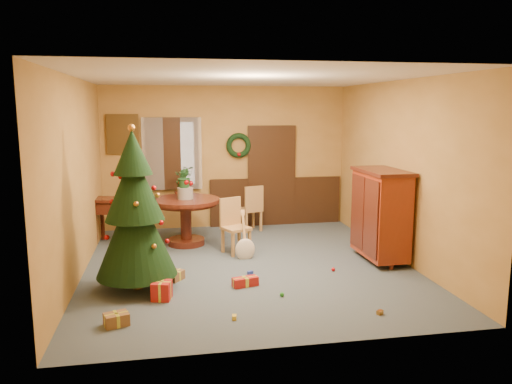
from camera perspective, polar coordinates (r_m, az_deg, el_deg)
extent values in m
plane|color=#3D4C58|center=(7.95, -0.91, -8.41)|extent=(5.50, 5.50, 0.00)
plane|color=silver|center=(7.58, -0.97, 12.93)|extent=(5.50, 5.50, 0.00)
plane|color=olive|center=(10.34, -3.43, 3.97)|extent=(5.00, 0.00, 5.00)
plane|color=olive|center=(4.98, 4.21, -2.11)|extent=(5.00, 0.00, 5.00)
plane|color=olive|center=(7.64, -19.79, 1.44)|extent=(0.00, 5.50, 5.50)
plane|color=olive|center=(8.40, 16.14, 2.32)|extent=(0.00, 5.50, 5.50)
cube|color=black|center=(10.61, 2.29, -1.06)|extent=(2.80, 0.06, 1.00)
cube|color=black|center=(10.49, 1.79, 1.86)|extent=(1.00, 0.08, 2.10)
cube|color=white|center=(10.53, 1.75, 1.62)|extent=(0.80, 0.03, 1.90)
cube|color=black|center=(10.21, -9.56, 4.35)|extent=(1.05, 0.08, 1.45)
cube|color=white|center=(10.24, -9.56, 4.36)|extent=(0.88, 0.03, 1.25)
cube|color=white|center=(10.16, -11.70, 4.26)|extent=(0.42, 0.02, 1.45)
cube|color=white|center=(10.17, -7.41, 4.38)|extent=(0.42, 0.02, 1.45)
torus|color=black|center=(10.27, -2.00, 5.34)|extent=(0.51, 0.11, 0.51)
cube|color=#4C3819|center=(10.22, -14.98, 6.41)|extent=(0.62, 0.05, 0.78)
cube|color=gray|center=(10.25, -14.97, 6.42)|extent=(0.48, 0.02, 0.62)
cylinder|color=black|center=(9.05, -8.06, -0.97)|extent=(1.23, 1.23, 0.07)
cylinder|color=black|center=(9.06, -8.05, -1.39)|extent=(1.10, 1.10, 0.04)
cylinder|color=black|center=(9.13, -8.00, -3.42)|extent=(0.20, 0.20, 0.68)
cylinder|color=black|center=(9.22, -7.95, -5.62)|extent=(0.66, 0.66, 0.11)
cylinder|color=slate|center=(9.03, -8.08, -0.13)|extent=(0.28, 0.28, 0.20)
imported|color=#1E4C23|center=(8.98, -8.13, 1.74)|extent=(0.35, 0.30, 0.39)
cube|color=#A47B41|center=(8.50, -2.30, -4.17)|extent=(0.54, 0.54, 0.05)
cube|color=#A47B41|center=(8.60, -2.96, -2.22)|extent=(0.39, 0.20, 0.49)
cube|color=#A47B41|center=(8.78, -1.94, -5.26)|extent=(0.06, 0.06, 0.42)
cube|color=#A47B41|center=(8.62, -3.81, -5.57)|extent=(0.06, 0.06, 0.42)
cube|color=#A47B41|center=(8.51, -0.75, -5.73)|extent=(0.06, 0.06, 0.42)
cube|color=#A47B41|center=(8.34, -2.65, -6.06)|extent=(0.06, 0.06, 0.42)
cube|color=#A47B41|center=(10.07, -0.71, -2.01)|extent=(0.51, 0.51, 0.05)
cube|color=#A47B41|center=(9.87, -0.22, -0.72)|extent=(0.40, 0.16, 0.48)
cube|color=#A47B41|center=(9.91, -1.11, -3.55)|extent=(0.05, 0.05, 0.41)
cube|color=#A47B41|center=(10.06, 0.55, -3.35)|extent=(0.05, 0.05, 0.41)
cube|color=#A47B41|center=(10.19, -1.95, -3.18)|extent=(0.05, 0.05, 0.41)
cube|color=#A47B41|center=(10.34, -0.32, -2.99)|extent=(0.05, 0.05, 0.41)
cylinder|color=black|center=(9.82, -8.26, -2.49)|extent=(0.11, 0.11, 0.84)
cylinder|color=black|center=(9.74, -8.32, -0.01)|extent=(0.34, 0.34, 0.03)
imported|color=#19471E|center=(9.70, -8.36, 1.41)|extent=(0.27, 0.22, 0.45)
cylinder|color=#382111|center=(7.15, -13.36, -9.76)|extent=(0.14, 0.14, 0.24)
cone|color=black|center=(6.95, -13.59, -4.12)|extent=(1.09, 1.09, 1.29)
cone|color=black|center=(6.84, -13.79, 0.73)|extent=(0.79, 0.79, 0.94)
cone|color=black|center=(6.79, -13.93, 4.46)|extent=(0.52, 0.52, 0.59)
sphere|color=#BF7E2D|center=(6.77, -14.04, 7.13)|extent=(0.10, 0.10, 0.10)
cube|color=black|center=(9.43, -15.44, -0.87)|extent=(1.03, 0.70, 0.06)
cube|color=black|center=(9.46, -15.40, -1.72)|extent=(0.96, 0.64, 0.20)
cube|color=black|center=(9.56, -17.69, -3.40)|extent=(0.14, 0.33, 0.77)
cube|color=black|center=(9.49, -12.94, -3.28)|extent=(0.14, 0.33, 0.77)
cube|color=#552009|center=(8.28, 14.06, -2.48)|extent=(0.57, 1.11, 1.36)
cube|color=black|center=(8.16, 14.25, 2.31)|extent=(0.64, 1.18, 0.05)
cylinder|color=black|center=(8.05, 15.20, -8.16)|extent=(0.08, 0.08, 0.10)
cylinder|color=black|center=(8.86, 12.64, -6.43)|extent=(0.08, 0.08, 0.10)
cube|color=brown|center=(6.09, -15.66, -13.84)|extent=(0.31, 0.27, 0.14)
cube|color=yellow|center=(6.09, -15.66, -13.84)|extent=(0.27, 0.11, 0.14)
cube|color=yellow|center=(6.09, -15.66, -13.84)|extent=(0.10, 0.20, 0.14)
cube|color=#AA1B16|center=(6.71, -10.72, -11.00)|extent=(0.28, 0.28, 0.24)
cube|color=yellow|center=(6.71, -10.72, -11.00)|extent=(0.24, 0.09, 0.24)
cube|color=yellow|center=(6.71, -10.72, -11.00)|extent=(0.09, 0.24, 0.24)
cube|color=brown|center=(7.39, -9.22, -9.41)|extent=(0.29, 0.30, 0.13)
cube|color=yellow|center=(7.39, -9.22, -9.41)|extent=(0.17, 0.22, 0.14)
cube|color=yellow|center=(7.39, -9.22, -9.41)|extent=(0.16, 0.14, 0.14)
cube|color=#AA1B16|center=(7.07, -1.24, -10.21)|extent=(0.38, 0.23, 0.13)
cube|color=yellow|center=(7.07, -1.24, -10.21)|extent=(0.36, 0.11, 0.13)
cube|color=yellow|center=(7.07, -1.24, -10.21)|extent=(0.09, 0.16, 0.13)
cube|color=#293FB4|center=(7.55, -0.67, -9.21)|extent=(0.09, 0.08, 0.05)
sphere|color=#248424|center=(6.71, 2.98, -11.62)|extent=(0.06, 0.06, 0.06)
cube|color=gold|center=(6.05, -2.49, -14.10)|extent=(0.06, 0.09, 0.05)
sphere|color=#AA0B0E|center=(7.77, 8.83, -8.73)|extent=(0.06, 0.06, 0.06)
cube|color=#BF7E2D|center=(6.36, 13.97, -13.20)|extent=(0.09, 0.09, 0.05)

